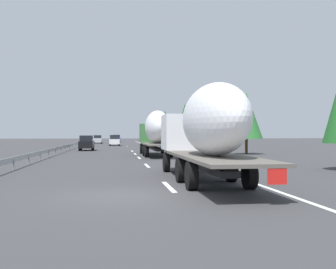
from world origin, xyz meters
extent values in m
plane|color=#38383A|center=(40.00, 0.00, 0.00)|extent=(260.00, 260.00, 0.00)
cube|color=white|center=(2.00, -1.80, 0.00)|extent=(3.20, 0.20, 0.01)
cube|color=white|center=(12.55, -1.80, 0.00)|extent=(3.20, 0.20, 0.01)
cube|color=white|center=(21.13, -1.80, 0.00)|extent=(3.20, 0.20, 0.01)
cube|color=white|center=(27.87, -1.80, 0.00)|extent=(3.20, 0.20, 0.01)
cube|color=white|center=(35.05, -1.80, 0.00)|extent=(3.20, 0.20, 0.01)
cube|color=white|center=(55.06, -1.80, 0.00)|extent=(3.20, 0.20, 0.01)
cube|color=white|center=(45.00, -5.50, 0.00)|extent=(110.00, 0.20, 0.01)
cube|color=#387038|center=(28.46, -3.60, 2.15)|extent=(2.40, 2.50, 1.90)
cube|color=black|center=(29.56, -3.60, 2.65)|extent=(0.08, 2.12, 0.80)
cube|color=#262628|center=(25.68, -3.60, 0.67)|extent=(10.22, 0.70, 0.24)
cube|color=#59544C|center=(22.91, -3.60, 1.14)|extent=(8.71, 2.50, 0.12)
ellipsoid|color=white|center=(23.21, -3.60, 2.70)|extent=(6.79, 2.20, 2.99)
cube|color=red|center=(18.58, -4.29, 0.90)|extent=(0.04, 0.56, 0.56)
cylinder|color=black|center=(28.46, -2.50, 0.52)|extent=(1.04, 0.30, 1.04)
cylinder|color=black|center=(28.46, -4.70, 0.52)|extent=(1.04, 0.30, 1.04)
cylinder|color=black|center=(24.11, -2.50, 0.52)|extent=(1.04, 0.35, 1.04)
cylinder|color=black|center=(24.11, -4.70, 0.52)|extent=(1.04, 0.35, 1.04)
cylinder|color=black|center=(21.71, -2.50, 0.52)|extent=(1.04, 0.35, 1.04)
cylinder|color=black|center=(21.71, -4.70, 0.52)|extent=(1.04, 0.35, 1.04)
cube|color=silver|center=(8.17, -3.60, 2.15)|extent=(2.40, 2.50, 1.90)
cube|color=black|center=(9.27, -3.60, 2.65)|extent=(0.08, 2.12, 0.80)
cube|color=#262628|center=(5.17, -3.60, 0.67)|extent=(11.03, 0.70, 0.24)
cube|color=#59544C|center=(2.17, -3.60, 1.14)|extent=(9.59, 2.50, 0.12)
ellipsoid|color=white|center=(2.09, -3.60, 2.62)|extent=(6.85, 2.20, 2.85)
cube|color=red|center=(-2.59, -4.29, 0.90)|extent=(0.04, 0.56, 0.56)
cylinder|color=black|center=(8.17, -2.50, 0.52)|extent=(1.04, 0.30, 1.04)
cylinder|color=black|center=(8.17, -4.70, 0.52)|extent=(1.04, 0.30, 1.04)
cylinder|color=black|center=(3.37, -2.50, 0.52)|extent=(1.04, 0.35, 1.04)
cylinder|color=black|center=(3.37, -4.70, 0.52)|extent=(1.04, 0.35, 1.04)
cylinder|color=black|center=(0.97, -2.50, 0.52)|extent=(1.04, 0.35, 1.04)
cylinder|color=black|center=(0.97, -4.70, 0.52)|extent=(1.04, 0.35, 1.04)
cube|color=#ADB2B7|center=(73.91, 3.84, 0.74)|extent=(4.17, 1.72, 0.84)
cube|color=black|center=(73.60, 3.84, 1.47)|extent=(2.29, 1.52, 0.63)
cylinder|color=black|center=(75.20, 4.60, 0.32)|extent=(0.64, 0.22, 0.64)
cylinder|color=black|center=(75.20, 3.08, 0.32)|extent=(0.64, 0.22, 0.64)
cylinder|color=black|center=(72.62, 4.60, 0.32)|extent=(0.64, 0.22, 0.64)
cylinder|color=black|center=(72.62, 3.08, 0.32)|extent=(0.64, 0.22, 0.64)
cube|color=black|center=(37.30, 3.72, 0.74)|extent=(4.06, 1.71, 0.84)
cube|color=black|center=(37.00, 3.72, 1.51)|extent=(2.23, 1.51, 0.71)
cylinder|color=black|center=(38.56, 4.48, 0.32)|extent=(0.64, 0.22, 0.64)
cylinder|color=black|center=(38.56, 2.96, 0.32)|extent=(0.64, 0.22, 0.64)
cylinder|color=black|center=(36.04, 4.48, 0.32)|extent=(0.64, 0.22, 0.64)
cylinder|color=black|center=(36.04, 2.96, 0.32)|extent=(0.64, 0.22, 0.64)
cube|color=#28479E|center=(89.62, -0.22, 0.74)|extent=(4.36, 1.89, 0.84)
cube|color=black|center=(89.29, -0.22, 1.50)|extent=(2.40, 1.66, 0.68)
cylinder|color=black|center=(90.97, 0.62, 0.32)|extent=(0.64, 0.22, 0.64)
cylinder|color=black|center=(90.97, -1.06, 0.32)|extent=(0.64, 0.22, 0.64)
cylinder|color=black|center=(88.27, 0.62, 0.32)|extent=(0.64, 0.22, 0.64)
cylinder|color=black|center=(88.27, -1.06, 0.32)|extent=(0.64, 0.22, 0.64)
cube|color=white|center=(57.52, 0.30, 0.74)|extent=(4.50, 1.76, 0.84)
cube|color=black|center=(57.18, 0.30, 1.51)|extent=(2.47, 1.55, 0.71)
cylinder|color=black|center=(58.91, 1.08, 0.32)|extent=(0.64, 0.22, 0.64)
cylinder|color=black|center=(58.91, -0.48, 0.32)|extent=(0.64, 0.22, 0.64)
cylinder|color=black|center=(56.13, 1.08, 0.32)|extent=(0.64, 0.22, 0.64)
cylinder|color=black|center=(56.13, -0.48, 0.32)|extent=(0.64, 0.22, 0.64)
cylinder|color=gray|center=(39.96, -6.70, 1.20)|extent=(0.10, 0.10, 2.41)
cube|color=#2D569E|center=(39.96, -6.70, 2.76)|extent=(0.06, 0.90, 0.70)
cylinder|color=#472D19|center=(59.68, -12.59, 0.90)|extent=(0.38, 0.38, 1.81)
cone|color=#1E5B23|center=(59.68, -12.59, 4.74)|extent=(3.27, 3.27, 5.86)
cylinder|color=#472D19|center=(66.48, -10.24, 0.65)|extent=(0.31, 0.31, 1.29)
cone|color=#1E5B23|center=(66.48, -10.24, 3.37)|extent=(3.16, 3.16, 4.16)
cylinder|color=#472D19|center=(38.37, -10.86, 0.89)|extent=(0.25, 0.25, 1.78)
cone|color=#1E5B23|center=(38.37, -10.86, 3.64)|extent=(2.55, 2.55, 3.70)
cylinder|color=#472D19|center=(26.08, -13.03, 0.78)|extent=(0.29, 0.29, 1.57)
cone|color=#286B2D|center=(26.08, -13.03, 3.91)|extent=(3.30, 3.30, 4.68)
cylinder|color=#472D19|center=(83.72, -11.90, 0.97)|extent=(0.30, 0.30, 1.94)
cone|color=#1E5B23|center=(83.72, -11.90, 4.85)|extent=(3.75, 3.75, 5.83)
cube|color=#9EA0A5|center=(43.00, 6.00, 0.60)|extent=(94.00, 0.06, 0.32)
cube|color=slate|center=(10.30, 6.00, 0.30)|extent=(0.10, 0.10, 0.60)
cube|color=slate|center=(14.39, 6.00, 0.30)|extent=(0.10, 0.10, 0.60)
cube|color=slate|center=(18.48, 6.00, 0.30)|extent=(0.10, 0.10, 0.60)
cube|color=slate|center=(22.57, 6.00, 0.30)|extent=(0.10, 0.10, 0.60)
cube|color=slate|center=(26.65, 6.00, 0.30)|extent=(0.10, 0.10, 0.60)
cube|color=slate|center=(30.74, 6.00, 0.30)|extent=(0.10, 0.10, 0.60)
cube|color=slate|center=(34.83, 6.00, 0.30)|extent=(0.10, 0.10, 0.60)
cube|color=slate|center=(38.91, 6.00, 0.30)|extent=(0.10, 0.10, 0.60)
cube|color=slate|center=(43.00, 6.00, 0.30)|extent=(0.10, 0.10, 0.60)
cube|color=slate|center=(47.09, 6.00, 0.30)|extent=(0.10, 0.10, 0.60)
cube|color=slate|center=(51.17, 6.00, 0.30)|extent=(0.10, 0.10, 0.60)
cube|color=slate|center=(55.26, 6.00, 0.30)|extent=(0.10, 0.10, 0.60)
cube|color=slate|center=(59.35, 6.00, 0.30)|extent=(0.10, 0.10, 0.60)
cube|color=slate|center=(63.43, 6.00, 0.30)|extent=(0.10, 0.10, 0.60)
cube|color=slate|center=(67.52, 6.00, 0.30)|extent=(0.10, 0.10, 0.60)
cube|color=slate|center=(71.61, 6.00, 0.30)|extent=(0.10, 0.10, 0.60)
cube|color=slate|center=(75.70, 6.00, 0.30)|extent=(0.10, 0.10, 0.60)
cube|color=slate|center=(79.78, 6.00, 0.30)|extent=(0.10, 0.10, 0.60)
cube|color=slate|center=(83.87, 6.00, 0.30)|extent=(0.10, 0.10, 0.60)
cube|color=slate|center=(87.96, 6.00, 0.30)|extent=(0.10, 0.10, 0.60)
camera|label=1|loc=(-13.51, 0.29, 2.06)|focal=43.11mm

